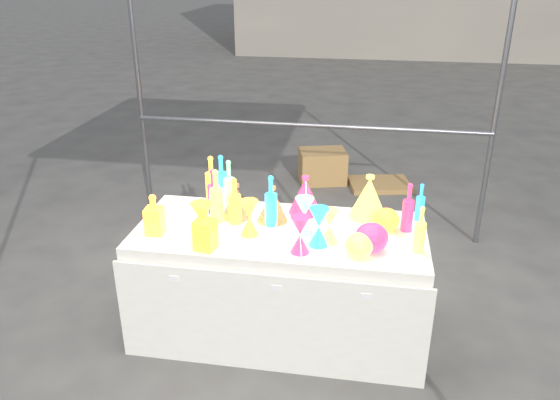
% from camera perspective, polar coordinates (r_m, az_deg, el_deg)
% --- Properties ---
extents(ground, '(80.00, 80.00, 0.00)m').
position_cam_1_polar(ground, '(3.79, 0.00, -13.25)').
color(ground, slate).
rests_on(ground, ground).
extents(display_table, '(1.84, 0.83, 0.75)m').
position_cam_1_polar(display_table, '(3.57, -0.02, -8.54)').
color(display_table, white).
rests_on(display_table, ground).
extents(cardboard_box_closed, '(0.58, 0.48, 0.36)m').
position_cam_1_polar(cardboard_box_closed, '(6.08, 4.45, 3.53)').
color(cardboard_box_closed, tan).
rests_on(cardboard_box_closed, ground).
extents(cardboard_box_flat, '(0.73, 0.59, 0.06)m').
position_cam_1_polar(cardboard_box_flat, '(6.07, 10.37, 1.61)').
color(cardboard_box_flat, tan).
rests_on(cardboard_box_flat, ground).
extents(bottle_0, '(0.11, 0.11, 0.33)m').
position_cam_1_polar(bottle_0, '(3.75, -7.17, 2.19)').
color(bottle_0, red).
rests_on(bottle_0, display_table).
extents(bottle_1, '(0.09, 0.09, 0.34)m').
position_cam_1_polar(bottle_1, '(3.73, -6.13, 2.21)').
color(bottle_1, '#178221').
rests_on(bottle_1, display_table).
extents(bottle_3, '(0.08, 0.08, 0.30)m').
position_cam_1_polar(bottle_3, '(3.59, -6.97, 0.95)').
color(bottle_3, '#1C3BA7').
rests_on(bottle_3, display_table).
extents(bottle_4, '(0.11, 0.11, 0.35)m').
position_cam_1_polar(bottle_4, '(3.45, -6.67, 0.44)').
color(bottle_4, '#11536E').
rests_on(bottle_4, display_table).
extents(bottle_5, '(0.09, 0.09, 0.35)m').
position_cam_1_polar(bottle_5, '(3.61, -5.33, 1.55)').
color(bottle_5, '#C4278D').
rests_on(bottle_5, display_table).
extents(bottle_6, '(0.10, 0.10, 0.31)m').
position_cam_1_polar(bottle_6, '(3.42, -4.76, -0.08)').
color(bottle_6, red).
rests_on(bottle_6, display_table).
extents(bottle_7, '(0.10, 0.10, 0.34)m').
position_cam_1_polar(bottle_7, '(3.38, -0.95, -0.07)').
color(bottle_7, '#178221').
rests_on(bottle_7, display_table).
extents(decanter_0, '(0.11, 0.11, 0.26)m').
position_cam_1_polar(decanter_0, '(3.38, -13.03, -1.45)').
color(decanter_0, red).
rests_on(decanter_0, display_table).
extents(decanter_1, '(0.13, 0.13, 0.27)m').
position_cam_1_polar(decanter_1, '(3.14, -7.85, -2.88)').
color(decanter_1, yellow).
rests_on(decanter_1, display_table).
extents(hourglass_0, '(0.15, 0.15, 0.25)m').
position_cam_1_polar(hourglass_0, '(3.22, -8.12, -2.39)').
color(hourglass_0, yellow).
rests_on(hourglass_0, display_table).
extents(hourglass_1, '(0.14, 0.14, 0.22)m').
position_cam_1_polar(hourglass_1, '(3.09, 2.11, -3.65)').
color(hourglass_1, '#1C3BA7').
rests_on(hourglass_1, display_table).
extents(hourglass_2, '(0.12, 0.12, 0.21)m').
position_cam_1_polar(hourglass_2, '(3.21, 5.17, -2.75)').
color(hourglass_2, '#11536E').
rests_on(hourglass_2, display_table).
extents(hourglass_3, '(0.13, 0.13, 0.23)m').
position_cam_1_polar(hourglass_3, '(3.31, 2.56, -1.63)').
color(hourglass_3, '#C4278D').
rests_on(hourglass_3, display_table).
extents(hourglass_4, '(0.14, 0.14, 0.22)m').
position_cam_1_polar(hourglass_4, '(3.29, -3.22, -1.88)').
color(hourglass_4, red).
rests_on(hourglass_4, display_table).
extents(hourglass_5, '(0.15, 0.15, 0.24)m').
position_cam_1_polar(hourglass_5, '(3.17, 4.07, -2.81)').
color(hourglass_5, '#178221').
rests_on(hourglass_5, display_table).
extents(globe_1, '(0.19, 0.19, 0.13)m').
position_cam_1_polar(globe_1, '(3.10, 8.24, -4.85)').
color(globe_1, '#11536E').
rests_on(globe_1, display_table).
extents(globe_2, '(0.21, 0.21, 0.13)m').
position_cam_1_polar(globe_2, '(3.42, 11.03, -2.15)').
color(globe_2, yellow).
rests_on(globe_2, display_table).
extents(globe_3, '(0.20, 0.20, 0.15)m').
position_cam_1_polar(globe_3, '(3.16, 9.53, -4.04)').
color(globe_3, '#1C3BA7').
rests_on(globe_3, display_table).
extents(lampshade_0, '(0.22, 0.22, 0.23)m').
position_cam_1_polar(lampshade_0, '(3.52, -4.59, -0.04)').
color(lampshade_0, gold).
rests_on(lampshade_0, display_table).
extents(lampshade_1, '(0.21, 0.21, 0.24)m').
position_cam_1_polar(lampshade_1, '(3.46, -0.80, -0.37)').
color(lampshade_1, gold).
rests_on(lampshade_1, display_table).
extents(lampshade_2, '(0.22, 0.22, 0.25)m').
position_cam_1_polar(lampshade_2, '(3.57, 2.64, 0.60)').
color(lampshade_2, '#1C3BA7').
rests_on(lampshade_2, display_table).
extents(lampshade_3, '(0.32, 0.32, 0.29)m').
position_cam_1_polar(lampshade_3, '(3.55, 9.27, 0.39)').
color(lampshade_3, '#11536E').
rests_on(lampshade_3, display_table).
extents(bottle_8, '(0.07, 0.07, 0.25)m').
position_cam_1_polar(bottle_8, '(3.57, 14.46, -0.21)').
color(bottle_8, '#178221').
rests_on(bottle_8, display_table).
extents(bottle_10, '(0.09, 0.09, 0.31)m').
position_cam_1_polar(bottle_10, '(3.40, 13.25, -0.73)').
color(bottle_10, '#1C3BA7').
rests_on(bottle_10, display_table).
extents(bottle_11, '(0.07, 0.07, 0.28)m').
position_cam_1_polar(bottle_11, '(3.18, 14.45, -2.99)').
color(bottle_11, '#11536E').
rests_on(bottle_11, display_table).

